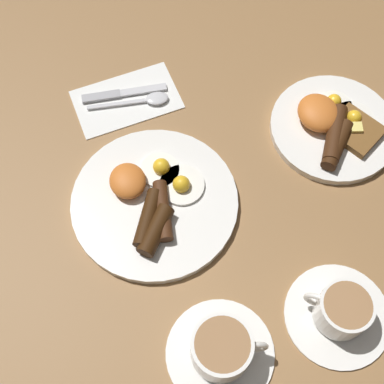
{
  "coord_description": "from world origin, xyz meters",
  "views": [
    {
      "loc": [
        0.39,
        -0.06,
        0.83
      ],
      "look_at": [
        0.01,
        0.06,
        0.03
      ],
      "focal_mm": 50.0,
      "sensor_mm": 36.0,
      "label": 1
    }
  ],
  "objects_px": {
    "breakfast_plate_near": "(154,201)",
    "spoon": "(148,100)",
    "teacup_near": "(222,350)",
    "knife": "(119,94)",
    "breakfast_plate_far": "(333,126)",
    "teacup_far": "(341,312)"
  },
  "relations": [
    {
      "from": "breakfast_plate_near",
      "to": "spoon",
      "type": "xyz_separation_m",
      "value": [
        -0.21,
        0.05,
        -0.0
      ]
    },
    {
      "from": "teacup_near",
      "to": "knife",
      "type": "xyz_separation_m",
      "value": [
        -0.51,
        -0.02,
        -0.03
      ]
    },
    {
      "from": "teacup_near",
      "to": "breakfast_plate_far",
      "type": "bearing_deg",
      "value": 133.15
    },
    {
      "from": "breakfast_plate_near",
      "to": "teacup_near",
      "type": "distance_m",
      "value": 0.27
    },
    {
      "from": "breakfast_plate_near",
      "to": "teacup_near",
      "type": "bearing_deg",
      "value": 4.77
    },
    {
      "from": "teacup_near",
      "to": "teacup_far",
      "type": "relative_size",
      "value": 0.99
    },
    {
      "from": "breakfast_plate_near",
      "to": "knife",
      "type": "distance_m",
      "value": 0.24
    },
    {
      "from": "breakfast_plate_near",
      "to": "spoon",
      "type": "distance_m",
      "value": 0.21
    },
    {
      "from": "breakfast_plate_far",
      "to": "knife",
      "type": "relative_size",
      "value": 1.42
    },
    {
      "from": "knife",
      "to": "spoon",
      "type": "relative_size",
      "value": 1.05
    },
    {
      "from": "breakfast_plate_far",
      "to": "spoon",
      "type": "relative_size",
      "value": 1.49
    },
    {
      "from": "breakfast_plate_far",
      "to": "teacup_far",
      "type": "distance_m",
      "value": 0.34
    },
    {
      "from": "teacup_near",
      "to": "spoon",
      "type": "distance_m",
      "value": 0.48
    },
    {
      "from": "breakfast_plate_near",
      "to": "teacup_far",
      "type": "distance_m",
      "value": 0.35
    },
    {
      "from": "breakfast_plate_far",
      "to": "teacup_far",
      "type": "relative_size",
      "value": 1.39
    },
    {
      "from": "spoon",
      "to": "teacup_near",
      "type": "bearing_deg",
      "value": -83.69
    },
    {
      "from": "breakfast_plate_near",
      "to": "spoon",
      "type": "relative_size",
      "value": 1.84
    },
    {
      "from": "breakfast_plate_far",
      "to": "spoon",
      "type": "bearing_deg",
      "value": -119.27
    },
    {
      "from": "breakfast_plate_near",
      "to": "teacup_far",
      "type": "height_order",
      "value": "teacup_far"
    },
    {
      "from": "teacup_far",
      "to": "spoon",
      "type": "relative_size",
      "value": 1.07
    },
    {
      "from": "spoon",
      "to": "knife",
      "type": "bearing_deg",
      "value": 155.3
    },
    {
      "from": "breakfast_plate_far",
      "to": "teacup_near",
      "type": "relative_size",
      "value": 1.4
    }
  ]
}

